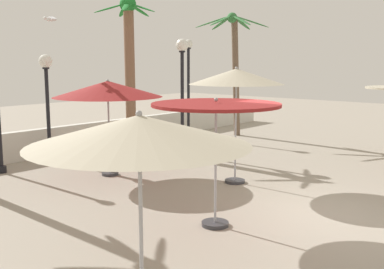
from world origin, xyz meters
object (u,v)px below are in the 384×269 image
(patio_umbrella_0, at_px, (216,113))
(patio_umbrella_1, at_px, (108,89))
(palm_tree_0, at_px, (234,58))
(patio_umbrella_4, at_px, (139,131))
(seagull_0, at_px, (50,19))
(lamp_post_0, at_px, (182,77))
(lamp_post_3, at_px, (47,88))
(patio_umbrella_5, at_px, (236,78))
(palm_tree_3, at_px, (129,58))
(lamp_post_2, at_px, (188,78))

(patio_umbrella_0, bearing_deg, patio_umbrella_1, 74.43)
(palm_tree_0, bearing_deg, patio_umbrella_4, -148.89)
(seagull_0, bearing_deg, palm_tree_0, -3.69)
(patio_umbrella_1, distance_m, lamp_post_0, 3.61)
(patio_umbrella_1, height_order, lamp_post_3, lamp_post_3)
(patio_umbrella_5, bearing_deg, palm_tree_0, 35.73)
(patio_umbrella_5, bearing_deg, palm_tree_3, 76.10)
(palm_tree_0, xyz_separation_m, lamp_post_2, (-1.56, 1.26, -0.83))
(patio_umbrella_5, height_order, palm_tree_3, palm_tree_3)
(patio_umbrella_5, xyz_separation_m, palm_tree_3, (1.41, 5.68, 0.53))
(patio_umbrella_1, xyz_separation_m, lamp_post_3, (0.02, 3.09, -0.07))
(patio_umbrella_4, bearing_deg, palm_tree_3, 48.48)
(patio_umbrella_0, distance_m, seagull_0, 7.26)
(seagull_0, bearing_deg, lamp_post_2, 5.74)
(palm_tree_0, height_order, lamp_post_3, palm_tree_0)
(lamp_post_3, bearing_deg, patio_umbrella_4, -116.75)
(patio_umbrella_0, height_order, patio_umbrella_1, patio_umbrella_1)
(patio_umbrella_4, distance_m, patio_umbrella_5, 7.08)
(palm_tree_3, bearing_deg, lamp_post_2, 3.82)
(patio_umbrella_1, xyz_separation_m, patio_umbrella_5, (1.64, -3.23, 0.36))
(patio_umbrella_5, xyz_separation_m, palm_tree_0, (6.48, 4.66, 0.54))
(patio_umbrella_4, distance_m, lamp_post_2, 14.43)
(lamp_post_0, height_order, lamp_post_3, lamp_post_0)
(patio_umbrella_1, bearing_deg, patio_umbrella_5, -63.04)
(lamp_post_2, xyz_separation_m, seagull_0, (-7.00, -0.70, 1.94))
(seagull_0, bearing_deg, palm_tree_3, 7.66)
(seagull_0, bearing_deg, patio_umbrella_1, -77.49)
(patio_umbrella_1, distance_m, patio_umbrella_4, 7.88)
(patio_umbrella_0, distance_m, lamp_post_0, 7.22)
(patio_umbrella_0, height_order, lamp_post_2, lamp_post_2)
(patio_umbrella_1, bearing_deg, lamp_post_2, 22.32)
(lamp_post_2, bearing_deg, lamp_post_3, 176.57)
(palm_tree_0, height_order, palm_tree_3, palm_tree_3)
(lamp_post_3, relative_size, seagull_0, 3.53)
(patio_umbrella_4, bearing_deg, lamp_post_2, 38.61)
(patio_umbrella_1, bearing_deg, patio_umbrella_0, -105.57)
(palm_tree_3, xyz_separation_m, lamp_post_2, (3.51, 0.23, -0.81))
(patio_umbrella_4, distance_m, palm_tree_3, 11.75)
(patio_umbrella_4, bearing_deg, patio_umbrella_5, 25.90)
(patio_umbrella_4, height_order, lamp_post_3, lamp_post_3)
(palm_tree_3, bearing_deg, lamp_post_3, 168.29)
(patio_umbrella_5, bearing_deg, patio_umbrella_1, 116.96)
(patio_umbrella_4, distance_m, palm_tree_0, 15.03)
(palm_tree_3, height_order, lamp_post_0, palm_tree_3)
(patio_umbrella_5, bearing_deg, seagull_0, 111.76)
(patio_umbrella_4, bearing_deg, patio_umbrella_0, 23.34)
(patio_umbrella_0, relative_size, palm_tree_0, 0.49)
(patio_umbrella_1, distance_m, lamp_post_2, 7.09)
(lamp_post_0, relative_size, seagull_0, 4.07)
(patio_umbrella_0, xyz_separation_m, patio_umbrella_4, (-3.36, -1.45, 0.17))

